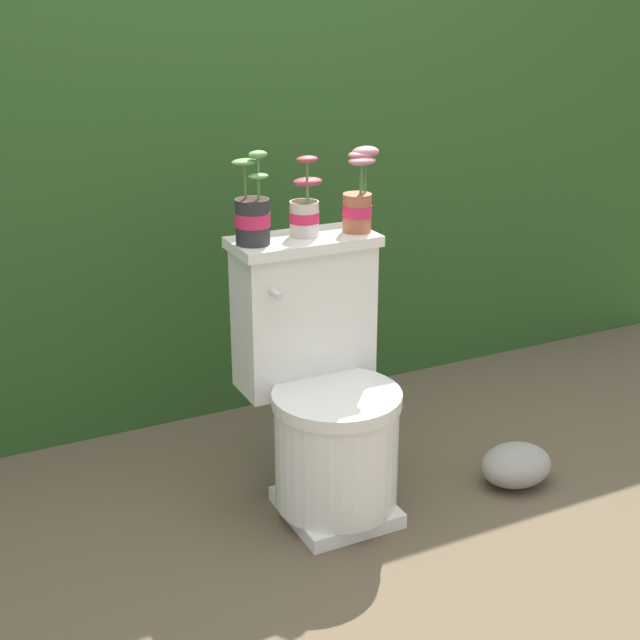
% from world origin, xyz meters
% --- Properties ---
extents(ground_plane, '(12.00, 12.00, 0.00)m').
position_xyz_m(ground_plane, '(0.00, 0.00, 0.00)').
color(ground_plane, brown).
extents(hedge_backdrop, '(4.03, 0.91, 1.60)m').
position_xyz_m(hedge_backdrop, '(0.00, 1.20, 0.80)').
color(hedge_backdrop, '#284C1E').
rests_on(hedge_backdrop, ground).
extents(toilet, '(0.41, 0.49, 0.78)m').
position_xyz_m(toilet, '(0.04, 0.06, 0.34)').
color(toilet, silver).
rests_on(toilet, ground).
extents(potted_plant_left, '(0.10, 0.10, 0.25)m').
position_xyz_m(potted_plant_left, '(-0.11, 0.18, 0.86)').
color(potted_plant_left, '#262628').
rests_on(potted_plant_left, toilet).
extents(potted_plant_midleft, '(0.09, 0.10, 0.23)m').
position_xyz_m(potted_plant_midleft, '(0.05, 0.19, 0.85)').
color(potted_plant_midleft, beige).
rests_on(potted_plant_midleft, toilet).
extents(potted_plant_middle, '(0.11, 0.09, 0.24)m').
position_xyz_m(potted_plant_middle, '(0.20, 0.17, 0.88)').
color(potted_plant_middle, '#9E5638').
rests_on(potted_plant_middle, toilet).
extents(garden_stone, '(0.23, 0.18, 0.13)m').
position_xyz_m(garden_stone, '(0.61, -0.11, 0.06)').
color(garden_stone, gray).
rests_on(garden_stone, ground).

